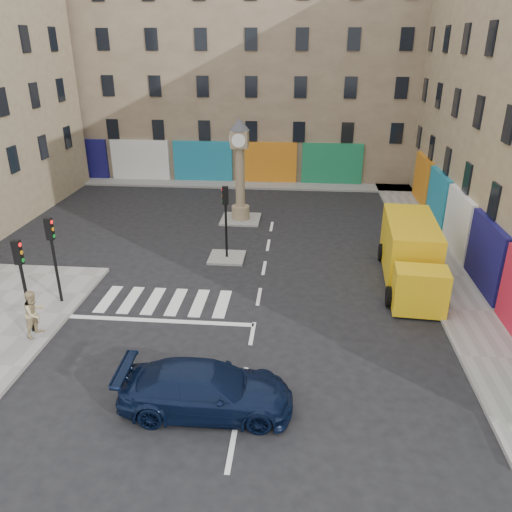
# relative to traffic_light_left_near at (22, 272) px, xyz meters

# --- Properties ---
(ground) EXTENTS (120.00, 120.00, 0.00)m
(ground) POSITION_rel_traffic_light_left_near_xyz_m (8.30, -0.20, -2.62)
(ground) COLOR black
(ground) RESTS_ON ground
(sidewalk_right) EXTENTS (2.60, 30.00, 0.15)m
(sidewalk_right) POSITION_rel_traffic_light_left_near_xyz_m (17.00, 9.80, -2.55)
(sidewalk_right) COLOR gray
(sidewalk_right) RESTS_ON ground
(sidewalk_far) EXTENTS (32.00, 2.40, 0.15)m
(sidewalk_far) POSITION_rel_traffic_light_left_near_xyz_m (4.30, 22.00, -2.55)
(sidewalk_far) COLOR gray
(sidewalk_far) RESTS_ON ground
(island_near) EXTENTS (1.80, 1.80, 0.12)m
(island_near) POSITION_rel_traffic_light_left_near_xyz_m (6.30, 7.80, -2.56)
(island_near) COLOR gray
(island_near) RESTS_ON ground
(island_far) EXTENTS (2.40, 2.40, 0.12)m
(island_far) POSITION_rel_traffic_light_left_near_xyz_m (6.30, 13.80, -2.56)
(island_far) COLOR gray
(island_far) RESTS_ON ground
(building_far) EXTENTS (32.00, 10.00, 17.00)m
(building_far) POSITION_rel_traffic_light_left_near_xyz_m (4.30, 27.80, 5.88)
(building_far) COLOR #8E7A5E
(building_far) RESTS_ON ground
(traffic_light_left_near) EXTENTS (0.28, 0.22, 3.70)m
(traffic_light_left_near) POSITION_rel_traffic_light_left_near_xyz_m (0.00, 0.00, 0.00)
(traffic_light_left_near) COLOR black
(traffic_light_left_near) RESTS_ON sidewalk_left
(traffic_light_left_far) EXTENTS (0.28, 0.22, 3.70)m
(traffic_light_left_far) POSITION_rel_traffic_light_left_near_xyz_m (0.00, 2.40, 0.00)
(traffic_light_left_far) COLOR black
(traffic_light_left_far) RESTS_ON sidewalk_left
(traffic_light_island) EXTENTS (0.28, 0.22, 3.70)m
(traffic_light_island) POSITION_rel_traffic_light_left_near_xyz_m (6.30, 7.80, -0.03)
(traffic_light_island) COLOR black
(traffic_light_island) RESTS_ON island_near
(clock_pillar) EXTENTS (1.20, 1.20, 6.10)m
(clock_pillar) POSITION_rel_traffic_light_left_near_xyz_m (6.30, 13.80, 0.93)
(clock_pillar) COLOR #988764
(clock_pillar) RESTS_ON island_far
(navy_sedan) EXTENTS (5.26, 2.24, 1.51)m
(navy_sedan) POSITION_rel_traffic_light_left_near_xyz_m (7.34, -3.59, -1.87)
(navy_sedan) COLOR black
(navy_sedan) RESTS_ON ground
(yellow_van) EXTENTS (2.87, 7.39, 2.64)m
(yellow_van) POSITION_rel_traffic_light_left_near_xyz_m (15.12, 6.18, -1.31)
(yellow_van) COLOR yellow
(yellow_van) RESTS_ON ground
(pedestrian_tan) EXTENTS (0.92, 1.04, 1.81)m
(pedestrian_tan) POSITION_rel_traffic_light_left_near_xyz_m (0.30, -0.20, -1.56)
(pedestrian_tan) COLOR tan
(pedestrian_tan) RESTS_ON sidewalk_left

